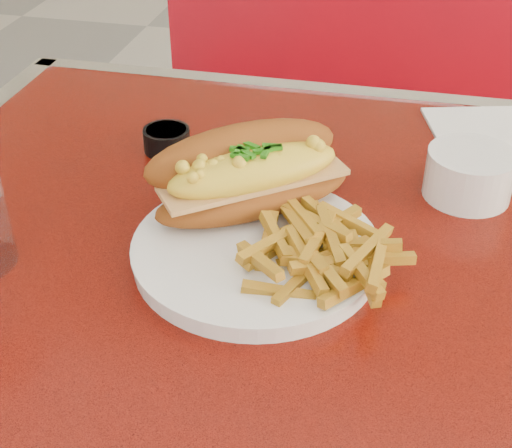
% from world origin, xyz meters
% --- Properties ---
extents(diner_table, '(1.23, 0.83, 0.77)m').
position_xyz_m(diner_table, '(0.00, 0.00, 0.61)').
color(diner_table, red).
rests_on(diner_table, ground).
extents(booth_bench_far, '(1.20, 0.51, 0.90)m').
position_xyz_m(booth_bench_far, '(0.00, 0.81, 0.29)').
color(booth_bench_far, '#9F0A17').
rests_on(booth_bench_far, ground).
extents(dinner_plate, '(0.31, 0.31, 0.02)m').
position_xyz_m(dinner_plate, '(-0.18, -0.00, 0.78)').
color(dinner_plate, white).
rests_on(dinner_plate, diner_table).
extents(mac_hoagie, '(0.22, 0.20, 0.09)m').
position_xyz_m(mac_hoagie, '(-0.20, 0.06, 0.83)').
color(mac_hoagie, '#924B17').
rests_on(mac_hoagie, dinner_plate).
extents(fries_pile, '(0.15, 0.15, 0.04)m').
position_xyz_m(fries_pile, '(-0.12, -0.02, 0.80)').
color(fries_pile, gold).
rests_on(fries_pile, dinner_plate).
extents(fork, '(0.08, 0.15, 0.00)m').
position_xyz_m(fork, '(-0.13, 0.01, 0.79)').
color(fork, silver).
rests_on(fork, dinner_plate).
extents(gravy_ramekin, '(0.11, 0.11, 0.05)m').
position_xyz_m(gravy_ramekin, '(0.02, 0.16, 0.80)').
color(gravy_ramekin, white).
rests_on(gravy_ramekin, diner_table).
extents(sauce_cup_left, '(0.07, 0.07, 0.03)m').
position_xyz_m(sauce_cup_left, '(-0.33, 0.18, 0.79)').
color(sauce_cup_left, black).
rests_on(sauce_cup_left, diner_table).
extents(paper_napkin, '(0.16, 0.16, 0.00)m').
position_xyz_m(paper_napkin, '(0.04, 0.31, 0.77)').
color(paper_napkin, white).
rests_on(paper_napkin, diner_table).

